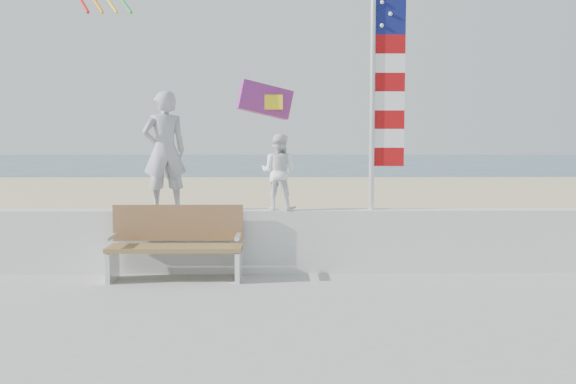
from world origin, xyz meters
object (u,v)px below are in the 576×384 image
child (279,172)px  bench (176,242)px  adult (165,151)px  flag (382,75)px

child → bench: 1.74m
adult → bench: adult is taller
bench → flag: size_ratio=0.51×
flag → adult: bearing=180.0°
adult → child: size_ratio=1.56×
bench → flag: 3.70m
adult → flag: flag is taller
adult → flag: (3.08, -0.00, 1.07)m
bench → child: bearing=18.0°
flag → child: bearing=180.0°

